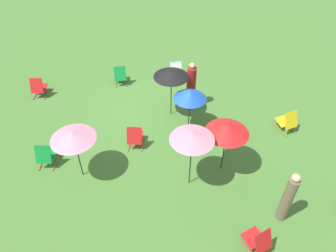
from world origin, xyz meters
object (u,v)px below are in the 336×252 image
umbrella_0 (190,95)px  deckchair_6 (39,87)px  person_0 (191,87)px  person_1 (288,198)px  deckchair_0 (258,241)px  deckchair_2 (219,131)px  umbrella_1 (227,129)px  deckchair_7 (120,76)px  deckchair_8 (135,137)px  umbrella_3 (171,74)px  umbrella_2 (73,136)px  deckchair_3 (287,122)px  deckchair_5 (46,155)px  umbrella_4 (192,137)px  deckchair_9 (175,71)px

umbrella_0 → deckchair_6: bearing=-31.5°
person_0 → person_1: bearing=136.7°
deckchair_0 → deckchair_2: same height
umbrella_1 → person_1: umbrella_1 is taller
deckchair_6 → deckchair_7: (-3.23, -0.15, 0.00)m
deckchair_0 → deckchair_8: size_ratio=1.01×
umbrella_3 → person_1: umbrella_3 is taller
umbrella_3 → person_1: 5.37m
deckchair_8 → deckchair_0: bearing=133.9°
deckchair_6 → person_0: size_ratio=0.45×
deckchair_7 → person_0: person_0 is taller
umbrella_1 → umbrella_2: size_ratio=1.04×
deckchair_3 → deckchair_5: size_ratio=0.97×
deckchair_6 → deckchair_8: same height
umbrella_3 → umbrella_1: bearing=107.1°
deckchair_3 → person_0: (2.90, -2.05, 0.51)m
deckchair_0 → umbrella_3: bearing=-97.6°
deckchair_3 → umbrella_2: umbrella_2 is taller
deckchair_0 → deckchair_6: same height
umbrella_4 → deckchair_2: bearing=-133.0°
umbrella_2 → umbrella_3: size_ratio=0.94×
deckchair_5 → umbrella_1: bearing=179.5°
deckchair_6 → umbrella_0: size_ratio=0.52×
deckchair_5 → umbrella_3: (-4.33, -1.56, 1.37)m
umbrella_2 → deckchair_0: bearing=140.9°
deckchair_8 → deckchair_7: bearing=-74.2°
deckchair_2 → deckchair_8: size_ratio=0.97×
deckchair_7 → deckchair_5: bearing=58.2°
deckchair_3 → deckchair_7: 6.77m
deckchair_0 → deckchair_5: size_ratio=1.01×
person_0 → person_1: 5.35m
deckchair_0 → umbrella_1: umbrella_1 is taller
deckchair_7 → umbrella_2: bearing=72.8°
deckchair_3 → person_1: person_1 is taller
person_0 → umbrella_1: bearing=126.7°
umbrella_4 → person_1: umbrella_4 is taller
umbrella_2 → person_0: size_ratio=0.93×
deckchair_7 → deckchair_8: size_ratio=0.97×
deckchair_2 → umbrella_0: size_ratio=0.51×
deckchair_5 → umbrella_2: 1.78m
deckchair_7 → deckchair_9: same height
deckchair_9 → umbrella_2: umbrella_2 is taller
umbrella_1 → umbrella_3: bearing=-72.9°
umbrella_0 → umbrella_4: (0.61, 2.32, 0.40)m
deckchair_6 → deckchair_9: size_ratio=1.01×
deckchair_5 → deckchair_8: bearing=-161.3°
deckchair_0 → person_0: 5.96m
deckchair_9 → deckchair_0: bearing=90.3°
deckchair_6 → umbrella_1: umbrella_1 is taller
deckchair_5 → umbrella_2: umbrella_2 is taller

